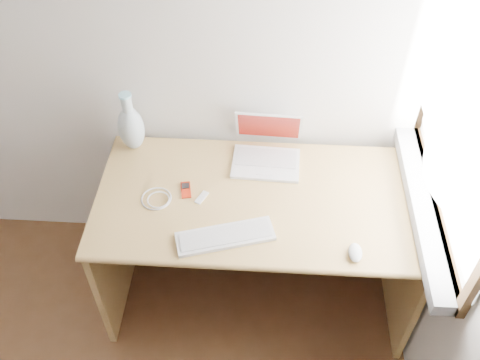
# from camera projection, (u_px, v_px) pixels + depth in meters

# --- Properties ---
(back_wall) EXTENTS (3.50, 0.04, 2.60)m
(back_wall) POSITION_uv_depth(u_px,v_px,m) (15.00, 21.00, 2.18)
(back_wall) COLOR silver
(back_wall) RESTS_ON floor
(window) EXTENTS (0.11, 0.99, 1.10)m
(window) POSITION_uv_depth(u_px,v_px,m) (466.00, 112.00, 1.81)
(window) COLOR white
(window) RESTS_ON right_wall
(desk) EXTENTS (1.39, 0.70, 0.74)m
(desk) POSITION_uv_depth(u_px,v_px,m) (259.00, 214.00, 2.48)
(desk) COLOR tan
(desk) RESTS_ON floor
(laptop) EXTENTS (0.31, 0.26, 0.20)m
(laptop) POSITION_uv_depth(u_px,v_px,m) (266.00, 151.00, 2.40)
(laptop) COLOR white
(laptop) RESTS_ON desk
(external_keyboard) EXTENTS (0.41, 0.22, 0.02)m
(external_keyboard) POSITION_uv_depth(u_px,v_px,m) (225.00, 236.00, 2.11)
(external_keyboard) COLOR white
(external_keyboard) RESTS_ON desk
(mouse) EXTENTS (0.06, 0.09, 0.03)m
(mouse) POSITION_uv_depth(u_px,v_px,m) (355.00, 253.00, 2.05)
(mouse) COLOR white
(mouse) RESTS_ON desk
(ipod) EXTENTS (0.06, 0.10, 0.01)m
(ipod) POSITION_uv_depth(u_px,v_px,m) (186.00, 190.00, 2.29)
(ipod) COLOR #AC220B
(ipod) RESTS_ON desk
(cable_coil) EXTENTS (0.17, 0.17, 0.01)m
(cable_coil) POSITION_uv_depth(u_px,v_px,m) (156.00, 199.00, 2.26)
(cable_coil) COLOR white
(cable_coil) RESTS_ON desk
(remote) EXTENTS (0.06, 0.08, 0.01)m
(remote) POSITION_uv_depth(u_px,v_px,m) (202.00, 197.00, 2.26)
(remote) COLOR white
(remote) RESTS_ON desk
(vase) EXTENTS (0.12, 0.12, 0.30)m
(vase) POSITION_uv_depth(u_px,v_px,m) (131.00, 127.00, 2.40)
(vase) COLOR silver
(vase) RESTS_ON desk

